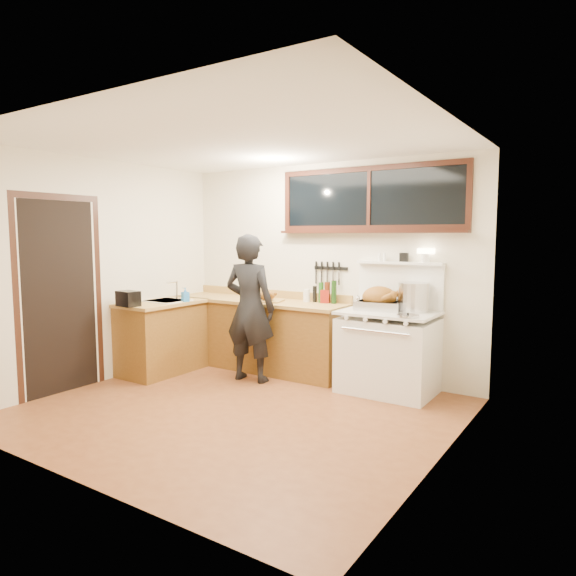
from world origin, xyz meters
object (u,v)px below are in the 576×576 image
Objects in this scene: vintage_stove at (388,350)px; man at (250,308)px; cutting_board at (267,298)px; roast_turkey at (380,300)px.

man reaches higher than vintage_stove.
cutting_board is (-0.02, 0.39, 0.08)m from man.
cutting_board is at bearing -176.90° from vintage_stove.
cutting_board is (-1.57, -0.09, 0.49)m from vintage_stove.
roast_turkey is at bearing 158.48° from vintage_stove.
vintage_stove reaches higher than cutting_board.
vintage_stove reaches higher than roast_turkey.
vintage_stove is 3.61× the size of cutting_board.
roast_turkey is at bearing 5.47° from cutting_board.
man is 1.51m from roast_turkey.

